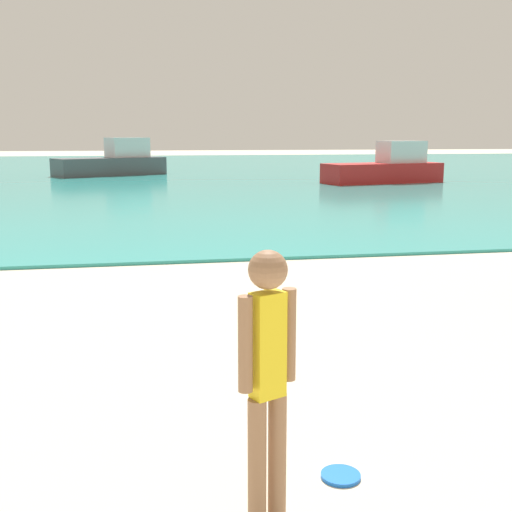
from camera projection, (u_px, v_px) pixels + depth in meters
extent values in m
cube|color=teal|center=(160.00, 170.00, 40.16)|extent=(160.00, 60.00, 0.06)
cylinder|color=#936B4C|center=(257.00, 466.00, 3.52)|extent=(0.10, 0.10, 0.79)
cylinder|color=#936B4C|center=(277.00, 459.00, 3.60)|extent=(0.10, 0.10, 0.79)
cube|color=yellow|center=(268.00, 345.00, 3.43)|extent=(0.21, 0.18, 0.59)
sphere|color=#936B4C|center=(268.00, 270.00, 3.36)|extent=(0.21, 0.21, 0.21)
cylinder|color=#936B4C|center=(245.00, 344.00, 3.35)|extent=(0.08, 0.08, 0.52)
cylinder|color=#936B4C|center=(289.00, 335.00, 3.51)|extent=(0.08, 0.08, 0.52)
cylinder|color=blue|center=(341.00, 476.00, 4.15)|extent=(0.26, 0.26, 0.03)
cube|color=red|center=(382.00, 173.00, 29.19)|extent=(5.81, 2.96, 0.89)
cube|color=silver|center=(401.00, 152.00, 29.40)|extent=(2.23, 1.65, 1.00)
cube|color=#4C4C51|center=(110.00, 167.00, 34.56)|extent=(6.16, 4.44, 0.95)
cube|color=silver|center=(127.00, 147.00, 35.02)|extent=(2.52, 2.17, 1.07)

